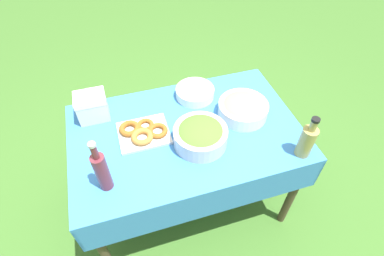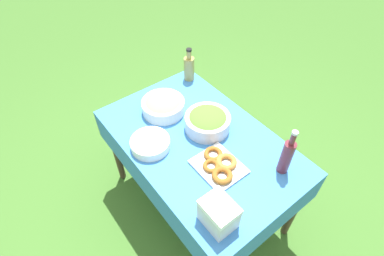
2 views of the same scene
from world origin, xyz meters
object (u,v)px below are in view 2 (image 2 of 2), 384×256
at_px(cooler_box, 219,214).
at_px(donut_platter, 219,165).
at_px(olive_oil_bottle, 189,67).
at_px(salad_bowl, 208,121).
at_px(plate_stack, 150,144).
at_px(wine_bottle, 287,156).
at_px(pasta_bowl, 163,105).

bearing_deg(cooler_box, donut_platter, -42.75).
bearing_deg(olive_oil_bottle, salad_bowl, 155.04).
bearing_deg(cooler_box, plate_stack, -0.03).
bearing_deg(wine_bottle, salad_bowl, 13.69).
height_order(salad_bowl, pasta_bowl, salad_bowl).
relative_size(donut_platter, cooler_box, 1.71).
bearing_deg(donut_platter, wine_bottle, -130.08).
bearing_deg(plate_stack, wine_bottle, -140.36).
bearing_deg(pasta_bowl, wine_bottle, -162.57).
height_order(plate_stack, cooler_box, cooler_box).
relative_size(donut_platter, olive_oil_bottle, 1.13).
relative_size(wine_bottle, cooler_box, 1.84).
height_order(salad_bowl, olive_oil_bottle, olive_oil_bottle).
relative_size(olive_oil_bottle, wine_bottle, 0.82).
bearing_deg(cooler_box, pasta_bowl, -16.19).
bearing_deg(olive_oil_bottle, wine_bottle, 174.17).
height_order(plate_stack, wine_bottle, wine_bottle).
distance_m(plate_stack, cooler_box, 0.63).
xyz_separation_m(donut_platter, wine_bottle, (-0.23, -0.28, 0.10)).
bearing_deg(cooler_box, salad_bowl, -35.28).
height_order(wine_bottle, cooler_box, wine_bottle).
height_order(pasta_bowl, olive_oil_bottle, olive_oil_bottle).
relative_size(pasta_bowl, donut_platter, 0.98).
xyz_separation_m(salad_bowl, pasta_bowl, (0.31, 0.13, -0.01)).
relative_size(donut_platter, plate_stack, 1.23).
bearing_deg(olive_oil_bottle, cooler_box, 149.41).
distance_m(donut_platter, plate_stack, 0.44).
bearing_deg(donut_platter, salad_bowl, -27.51).
relative_size(plate_stack, olive_oil_bottle, 0.93).
bearing_deg(plate_stack, donut_platter, -148.76).
bearing_deg(salad_bowl, donut_platter, 152.49).
bearing_deg(donut_platter, plate_stack, 31.24).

